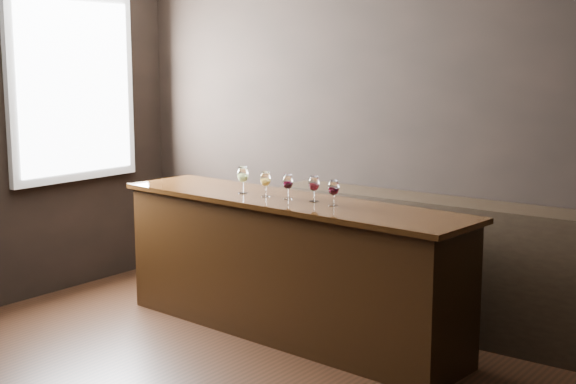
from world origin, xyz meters
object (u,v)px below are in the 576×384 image
Objects in this scene: back_bar_shelf at (444,267)px; glass_red_a at (288,182)px; glass_amber at (265,180)px; glass_red_c at (334,188)px; bar_counter at (288,270)px; glass_red_b at (314,184)px; glass_white at (243,175)px.

glass_red_a is (-0.88, -0.74, 0.63)m from back_bar_shelf.
glass_amber is 0.60m from glass_red_c.
glass_red_a is (0.00, -0.01, 0.64)m from bar_counter.
bar_counter is 0.76m from glass_red_c.
glass_red_c is (0.21, -0.06, -0.00)m from glass_red_b.
bar_counter is at bearing 0.69° from glass_white.
glass_red_b is 1.02× the size of glass_red_c.
glass_amber is at bearing 178.60° from glass_red_c.
glass_white reaches higher than bar_counter.
glass_white is (-1.30, -0.74, 0.65)m from back_bar_shelf.
back_bar_shelf is 15.31× the size of glass_red_a.
glass_amber reaches higher than glass_red_c.
back_bar_shelf is 14.89× the size of glass_red_b.
back_bar_shelf reaches higher than bar_counter.
glass_amber reaches higher than glass_red_a.
glass_amber is (-0.19, -0.02, 0.65)m from bar_counter.
glass_red_b reaches higher than bar_counter.
glass_red_c is at bearing -1.40° from glass_amber.
glass_red_c reaches higher than bar_counter.
glass_red_b is (0.20, 0.03, 0.65)m from bar_counter.
bar_counter is 15.06× the size of glass_amber.
glass_white reaches higher than glass_red_c.
back_bar_shelf is at bearing 45.95° from glass_red_b.
bar_counter is 0.78m from glass_white.
bar_counter is 13.73× the size of glass_white.
glass_red_a is at bearing -140.09° from back_bar_shelf.
glass_red_a reaches higher than back_bar_shelf.
glass_white reaches higher than glass_red_b.
glass_red_b is at bearing 3.20° from glass_white.
glass_white is (-0.42, -0.01, 0.66)m from bar_counter.
glass_white is 1.12× the size of glass_red_c.
glass_red_a is at bearing 2.88° from glass_amber.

